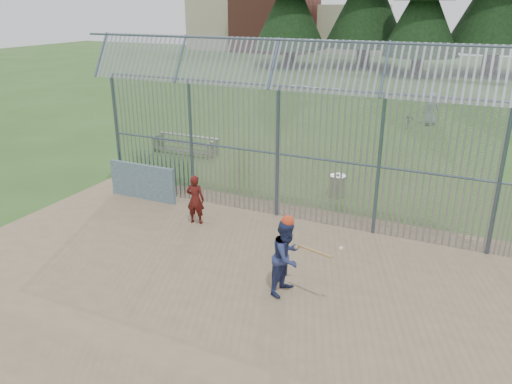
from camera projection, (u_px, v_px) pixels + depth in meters
The scene contains 12 objects.
ground at pixel (222, 266), 12.54m from camera, with size 120.00×120.00×0.00m, color #2D511E.
dirt_infield at pixel (212, 275), 12.11m from camera, with size 14.00×10.00×0.02m, color #756047.
dugout_wall at pixel (142, 182), 16.60m from camera, with size 2.50×0.12×1.20m, color #38566B.
batter at pixel (287, 257), 11.10m from camera, with size 0.85×0.67×1.76m, color navy.
onlooker at pixel (195, 199), 14.69m from camera, with size 0.54×0.36×1.49m, color maroon.
bg_kid_standing at pixel (431, 109), 26.65m from camera, with size 0.86×0.56×1.77m, color slate.
bg_kid_seated at pixel (410, 121), 26.13m from camera, with size 0.48×0.20×0.83m, color slate.
batting_gear at pixel (293, 227), 10.74m from camera, with size 1.48×0.50×0.68m.
trash_can at pixel (337, 186), 16.93m from camera, with size 0.56×0.56×0.82m.
bleacher at pixel (185, 144), 21.79m from camera, with size 3.00×0.95×0.72m.
backstop_fence at pixel (337, 150), 13.89m from camera, with size 20.09×0.81×5.30m.
distant_buildings at pixel (271, 23), 68.27m from camera, with size 26.50×10.50×8.00m.
Camera 1 is at (5.46, -9.66, 6.19)m, focal length 35.00 mm.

